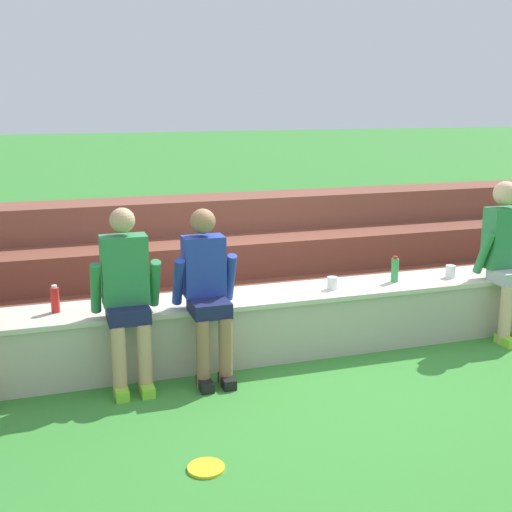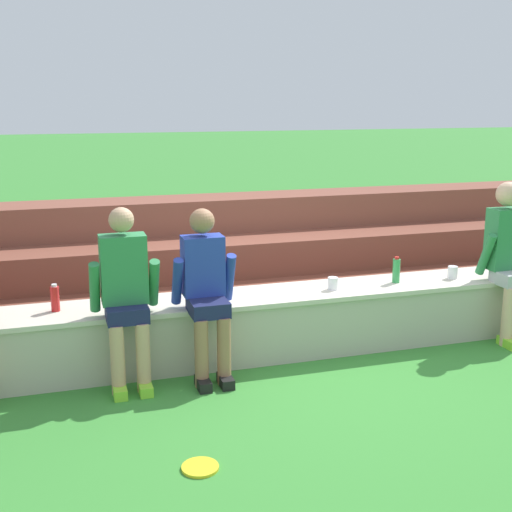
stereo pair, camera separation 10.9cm
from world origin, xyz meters
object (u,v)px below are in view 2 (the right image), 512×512
Objects in this scene: water_bottle_center_gap at (55,298)px; frisbee at (200,467)px; water_bottle_near_left at (396,270)px; plastic_cup_middle at (453,272)px; person_center at (126,292)px; person_far_right at (508,256)px; plastic_cup_right_end at (333,283)px; person_right_of_center at (206,289)px.

water_bottle_center_gap reaches higher than frisbee.
water_bottle_near_left is at bearing -0.78° from water_bottle_center_gap.
plastic_cup_middle reaches higher than frisbee.
person_center is 3.50m from person_far_right.
plastic_cup_right_end is at bearing -179.22° from plastic_cup_middle.
water_bottle_center_gap is at bearing 114.67° from frisbee.
person_right_of_center is 11.69× the size of plastic_cup_middle.
water_bottle_near_left is (-1.00, 0.27, -0.13)m from person_far_right.
person_far_right is 1.68m from plastic_cup_right_end.
water_bottle_center_gap is 2.00m from frisbee.
frisbee is at bearing -65.33° from water_bottle_center_gap.
person_far_right reaches higher than person_right_of_center.
person_right_of_center reaches higher than water_bottle_center_gap.
water_bottle_near_left is 3.02m from water_bottle_center_gap.
person_center is 1.03× the size of person_right_of_center.
water_bottle_center_gap is (-1.16, 0.34, -0.07)m from person_right_of_center.
plastic_cup_right_end is (2.37, -0.09, -0.05)m from water_bottle_center_gap.
person_far_right is at bearing 0.44° from person_center.
plastic_cup_middle is (0.58, -0.03, -0.06)m from water_bottle_near_left.
plastic_cup_middle is 3.32m from frisbee.
person_center is 0.63m from person_right_of_center.
plastic_cup_right_end is at bearing 45.94° from frisbee.
water_bottle_near_left reaches higher than plastic_cup_right_end.
water_bottle_center_gap is at bearing 178.86° from plastic_cup_middle.
person_far_right is 13.11× the size of plastic_cup_right_end.
frisbee is (0.27, -1.38, -0.75)m from person_center.
water_bottle_center_gap reaches higher than plastic_cup_middle.
water_bottle_near_left is at bearing 9.16° from person_right_of_center.
water_bottle_near_left reaches higher than water_bottle_center_gap.
person_far_right reaches higher than water_bottle_near_left.
person_center is at bearing -172.18° from plastic_cup_right_end.
water_bottle_near_left is at bearing 4.14° from plastic_cup_right_end.
water_bottle_center_gap is 2.37m from plastic_cup_right_end.
person_right_of_center is 1.89m from water_bottle_near_left.
person_far_right is at bearing -4.48° from water_bottle_center_gap.
plastic_cup_right_end is at bearing 172.20° from person_far_right.
person_right_of_center is 2.47m from plastic_cup_middle.
plastic_cup_middle is at bearing -1.14° from water_bottle_center_gap.
person_right_of_center is at bearing -173.70° from plastic_cup_middle.
person_center is 0.96× the size of person_far_right.
plastic_cup_right_end is at bearing 7.82° from person_center.
plastic_cup_right_end is 0.96× the size of plastic_cup_middle.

